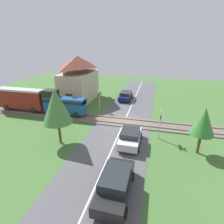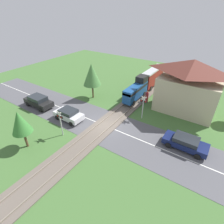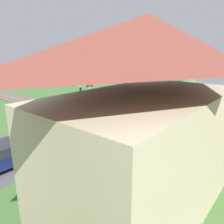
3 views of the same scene
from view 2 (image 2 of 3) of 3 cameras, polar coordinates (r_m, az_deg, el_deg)
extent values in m
plane|color=#426B33|center=(21.34, -2.27, -4.51)|extent=(60.00, 60.00, 0.00)
cube|color=#515156|center=(21.34, -2.27, -4.49)|extent=(48.00, 6.40, 0.02)
cube|color=silver|center=(21.33, -2.27, -4.47)|extent=(48.00, 0.12, 0.00)
cube|color=#665B51|center=(21.31, -2.27, -4.38)|extent=(2.80, 48.00, 0.12)
cube|color=slate|center=(21.60, -3.83, -3.49)|extent=(0.10, 48.00, 0.12)
cube|color=slate|center=(20.90, -0.68, -4.77)|extent=(0.10, 48.00, 0.12)
cube|color=navy|center=(26.34, 7.69, 6.66)|extent=(1.35, 5.50, 1.90)
cube|color=black|center=(26.12, 7.78, 7.70)|extent=(1.37, 5.50, 0.36)
cube|color=black|center=(27.36, 9.73, 10.66)|extent=(1.35, 1.76, 0.90)
cylinder|color=black|center=(25.65, 4.31, 3.78)|extent=(0.14, 0.76, 0.76)
cylinder|color=black|center=(25.07, 7.15, 2.89)|extent=(0.14, 0.76, 0.76)
cylinder|color=black|center=(28.46, 7.90, 6.51)|extent=(0.14, 0.76, 0.76)
cylinder|color=black|center=(27.93, 10.54, 5.76)|extent=(0.14, 0.76, 0.76)
cube|color=maroon|center=(31.81, 13.22, 11.08)|extent=(1.35, 6.73, 2.40)
cube|color=#BCBCC1|center=(31.38, 13.52, 13.33)|extent=(1.41, 6.73, 0.24)
cylinder|color=black|center=(30.63, 10.15, 8.19)|extent=(0.14, 0.76, 0.76)
cylinder|color=black|center=(30.14, 12.63, 7.51)|extent=(0.14, 0.76, 0.76)
cylinder|color=black|center=(34.35, 13.26, 10.47)|extent=(0.14, 0.76, 0.76)
cylinder|color=black|center=(33.92, 15.52, 9.88)|extent=(0.14, 0.76, 0.76)
cube|color=silver|center=(22.78, -13.95, -1.00)|extent=(3.81, 1.80, 0.69)
cube|color=#23282D|center=(22.49, -14.13, 0.23)|extent=(2.10, 1.66, 0.46)
cylinder|color=black|center=(22.69, -10.06, -1.67)|extent=(0.60, 0.18, 0.60)
cylinder|color=black|center=(21.69, -13.26, -3.83)|extent=(0.60, 0.18, 0.60)
cylinder|color=black|center=(24.27, -14.35, 0.16)|extent=(0.60, 0.18, 0.60)
cylinder|color=black|center=(23.33, -17.52, -1.77)|extent=(0.60, 0.18, 0.60)
cube|color=#141E4C|center=(19.45, 22.78, -9.43)|extent=(4.33, 1.77, 0.60)
cube|color=#23282D|center=(19.12, 23.11, -8.23)|extent=(2.38, 1.63, 0.45)
cylinder|color=black|center=(19.10, 17.86, -10.30)|extent=(0.60, 0.18, 0.60)
cylinder|color=black|center=(20.47, 19.44, -7.41)|extent=(0.60, 0.18, 0.60)
cylinder|color=black|center=(18.91, 26.08, -12.97)|extent=(0.60, 0.18, 0.60)
cylinder|color=black|center=(20.29, 27.05, -9.84)|extent=(0.60, 0.18, 0.60)
cube|color=black|center=(27.13, -22.84, 2.97)|extent=(4.50, 1.84, 0.74)
cube|color=#23282D|center=(26.85, -23.12, 4.19)|extent=(2.48, 1.69, 0.56)
cylinder|color=black|center=(26.63, -19.28, 2.28)|extent=(0.60, 0.18, 0.60)
cylinder|color=black|center=(25.76, -22.39, 0.58)|extent=(0.60, 0.18, 0.60)
cylinder|color=black|center=(28.84, -22.94, 3.82)|extent=(0.60, 0.18, 0.60)
cylinder|color=black|center=(28.05, -25.90, 2.29)|extent=(0.60, 0.18, 0.60)
cylinder|color=#B7B7B7|center=(19.84, -16.30, -3.76)|extent=(0.12, 0.12, 3.03)
cube|color=black|center=(19.31, -16.72, -1.42)|extent=(0.90, 0.08, 0.28)
sphere|color=red|center=(19.50, -17.25, -1.17)|extent=(0.18, 0.18, 0.18)
sphere|color=red|center=(19.13, -16.19, -1.67)|extent=(0.18, 0.18, 0.18)
cube|color=silver|center=(19.16, -16.86, -0.68)|extent=(0.72, 0.04, 0.72)
cube|color=silver|center=(19.16, -16.86, -0.68)|extent=(0.72, 0.04, 0.72)
cylinder|color=#B7B7B7|center=(22.28, 10.01, 1.32)|extent=(0.12, 0.12, 3.03)
cube|color=black|center=(21.81, 10.24, 3.52)|extent=(0.90, 0.08, 0.28)
sphere|color=red|center=(21.72, 10.88, 3.32)|extent=(0.18, 0.18, 0.18)
sphere|color=red|center=(21.90, 9.60, 3.71)|extent=(0.18, 0.18, 0.18)
cube|color=silver|center=(21.67, 10.31, 4.20)|extent=(0.72, 0.04, 0.72)
cube|color=silver|center=(21.67, 10.31, 4.20)|extent=(0.72, 0.04, 0.72)
cube|color=#C6B793|center=(25.05, 23.03, 4.80)|extent=(7.48, 4.17, 4.62)
pyramid|color=brown|center=(23.69, 25.06, 13.35)|extent=(8.08, 4.50, 1.66)
cube|color=#472D1E|center=(26.36, 14.65, 4.64)|extent=(0.06, 1.10, 2.10)
cylinder|color=#B2282D|center=(26.75, 11.28, 4.78)|extent=(0.44, 0.44, 1.51)
sphere|color=#936B4C|center=(26.37, 11.48, 6.50)|extent=(0.28, 0.28, 0.28)
cylinder|color=brown|center=(27.51, -6.28, 6.78)|extent=(0.24, 0.24, 2.18)
cone|color=#477F3D|center=(26.49, -6.62, 12.07)|extent=(2.68, 2.68, 3.21)
cylinder|color=brown|center=(19.98, -26.37, -7.93)|extent=(0.24, 0.24, 1.88)
cone|color=#387A33|center=(18.83, -27.87, -2.95)|extent=(1.94, 1.94, 2.33)
camera|label=1|loc=(31.30, -38.54, 18.93)|focal=28.00mm
camera|label=3|loc=(27.30, 39.41, 10.64)|focal=35.00mm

